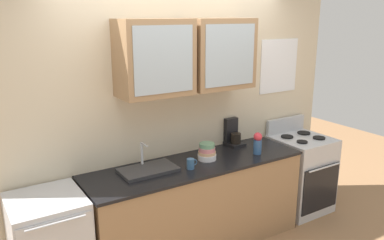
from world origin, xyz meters
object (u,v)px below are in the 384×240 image
object	(u,v)px
vase	(258,143)
cup_near_sink	(191,164)
coffee_maker	(233,135)
stove_range	(300,173)
bowl_stack	(207,152)
sink_faucet	(148,169)

from	to	relation	value
vase	cup_near_sink	size ratio (longest dim) A/B	2.09
coffee_maker	stove_range	bearing A→B (deg)	-16.82
stove_range	cup_near_sink	size ratio (longest dim) A/B	9.87
stove_range	vase	size ratio (longest dim) A/B	4.73
stove_range	bowl_stack	size ratio (longest dim) A/B	5.80
coffee_maker	vase	bearing A→B (deg)	-85.44
sink_faucet	vase	xyz separation A→B (m)	(1.15, -0.18, 0.10)
sink_faucet	stove_range	bearing A→B (deg)	-1.77
stove_range	coffee_maker	bearing A→B (deg)	163.18
cup_near_sink	coffee_maker	xyz separation A→B (m)	(0.76, 0.34, 0.06)
sink_faucet	cup_near_sink	xyz separation A→B (m)	(0.36, -0.15, 0.03)
sink_faucet	coffee_maker	size ratio (longest dim) A/B	1.77
stove_range	vase	xyz separation A→B (m)	(-0.80, -0.12, 0.55)
vase	cup_near_sink	bearing A→B (deg)	178.41
sink_faucet	bowl_stack	world-z (taller)	sink_faucet
sink_faucet	coffee_maker	distance (m)	1.14
stove_range	sink_faucet	bearing A→B (deg)	178.23
sink_faucet	coffee_maker	xyz separation A→B (m)	(1.12, 0.19, 0.09)
stove_range	bowl_stack	distance (m)	1.42
stove_range	cup_near_sink	world-z (taller)	stove_range
stove_range	bowl_stack	world-z (taller)	stove_range
bowl_stack	vase	bearing A→B (deg)	-15.09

